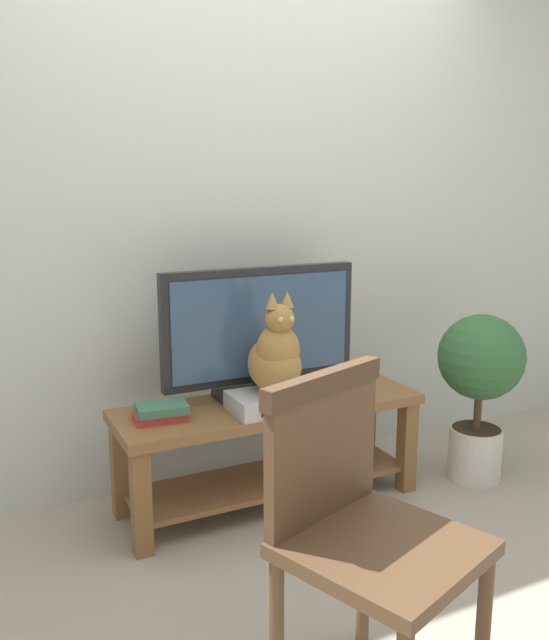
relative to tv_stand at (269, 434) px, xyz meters
name	(u,v)px	position (x,y,z in m)	size (l,w,h in m)	color
ground_plane	(355,570)	(0.05, -0.62, -0.33)	(12.00, 12.00, 0.00)	gray
back_wall	(237,184)	(0.05, 0.45, 1.07)	(7.00, 0.12, 2.80)	#B7BCB2
tv_stand	(269,434)	(0.00, 0.00, 0.00)	(1.35, 0.43, 0.47)	brown
tv	(261,331)	(0.00, 0.09, 0.45)	(0.90, 0.20, 0.58)	black
media_box	(274,401)	(-0.02, -0.10, 0.19)	(0.37, 0.23, 0.08)	#ADADB2
cat	(276,356)	(-0.02, -0.11, 0.38)	(0.21, 0.36, 0.43)	olive
wooden_chair	(358,516)	(-0.29, -1.14, 0.22)	(0.58, 0.58, 0.92)	#513823
book_stack	(161,412)	(-0.49, -0.01, 0.18)	(0.22, 0.16, 0.07)	#B2332D
potted_plant	(480,377)	(1.00, -0.21, 0.18)	(0.40, 0.40, 0.81)	beige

